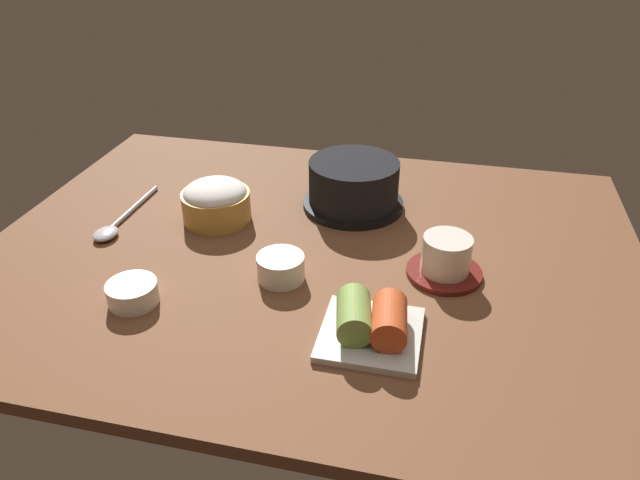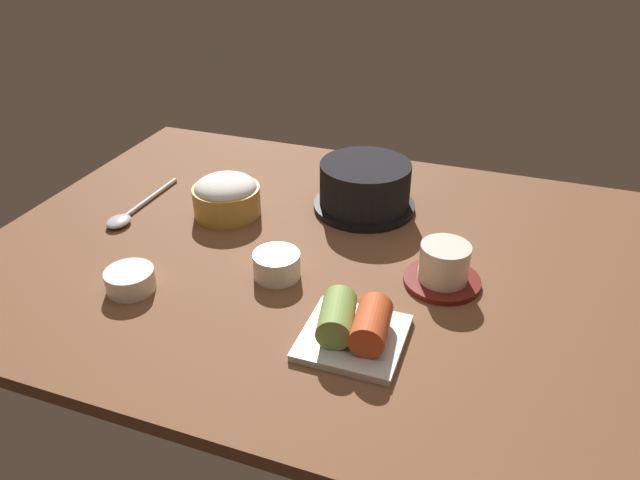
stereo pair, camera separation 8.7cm
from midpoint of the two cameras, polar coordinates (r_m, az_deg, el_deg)
dining_table at (r=91.53cm, az=1.97°, el=-1.39°), size 100.00×76.00×2.00cm
stone_pot at (r=100.83cm, az=6.84°, el=5.12°), size 17.38×17.38×8.39cm
rice_bowl at (r=99.43cm, az=-6.56°, el=4.23°), size 11.28×11.28×6.92cm
tea_cup_with_saucer at (r=84.44cm, az=14.79°, el=-2.59°), size 10.83×10.83×6.17cm
banchan_cup_center at (r=83.63cm, az=-1.23°, el=-2.44°), size 6.75×6.75×3.70cm
kimchi_plate at (r=72.69cm, az=6.75°, el=-8.45°), size 12.37×12.37×5.33cm
side_bowl_near at (r=84.01cm, az=-15.09°, el=-3.79°), size 6.76×6.76×3.02cm
spoon at (r=102.99cm, az=-15.68°, el=2.40°), size 3.60×19.79×1.35cm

